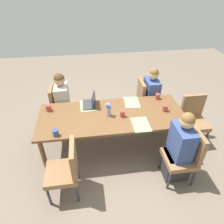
{
  "coord_description": "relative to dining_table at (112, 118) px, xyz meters",
  "views": [
    {
      "loc": [
        0.36,
        2.57,
        2.68
      ],
      "look_at": [
        0.0,
        0.0,
        0.79
      ],
      "focal_mm": 31.69,
      "sensor_mm": 36.0,
      "label": 1
    }
  ],
  "objects": [
    {
      "name": "chair_near_left_far",
      "position": [
        0.93,
        -0.78,
        -0.18
      ],
      "size": [
        0.44,
        0.44,
        0.9
      ],
      "color": "olive",
      "rests_on": "ground_plane"
    },
    {
      "name": "chair_head_left_right_near",
      "position": [
        -1.5,
        -0.04,
        -0.18
      ],
      "size": [
        0.44,
        0.44,
        0.9
      ],
      "color": "olive",
      "rests_on": "ground_plane"
    },
    {
      "name": "coffee_mug_centre_right",
      "position": [
        1.03,
        -0.26,
        0.12
      ],
      "size": [
        0.09,
        0.09,
        0.11
      ],
      "primitive_type": "cylinder",
      "color": "#AD3D38",
      "rests_on": "dining_table"
    },
    {
      "name": "person_far_left_near",
      "position": [
        -0.89,
        0.72,
        -0.15
      ],
      "size": [
        0.36,
        0.4,
        1.19
      ],
      "color": "#2D2D33",
      "rests_on": "ground_plane"
    },
    {
      "name": "coffee_mug_near_right",
      "position": [
        -0.16,
        0.07,
        0.12
      ],
      "size": [
        0.08,
        0.08,
        0.1
      ],
      "primitive_type": "cylinder",
      "color": "#AD3D38",
      "rests_on": "dining_table"
    },
    {
      "name": "coffee_mug_near_left",
      "position": [
        -0.89,
        -0.37,
        0.12
      ],
      "size": [
        0.08,
        0.08,
        0.1
      ],
      "primitive_type": "cylinder",
      "color": "#AD3D38",
      "rests_on": "dining_table"
    },
    {
      "name": "flower_vase",
      "position": [
        0.06,
        0.02,
        0.2
      ],
      "size": [
        0.09,
        0.09,
        0.24
      ],
      "color": "#8EA8B7",
      "rests_on": "dining_table"
    },
    {
      "name": "person_near_left_mid",
      "position": [
        -0.89,
        -0.72,
        -0.15
      ],
      "size": [
        0.36,
        0.4,
        1.19
      ],
      "color": "#2D2D33",
      "rests_on": "ground_plane"
    },
    {
      "name": "coffee_mug_far_left",
      "position": [
        0.86,
        0.39,
        0.12
      ],
      "size": [
        0.09,
        0.09,
        0.1
      ],
      "primitive_type": "cylinder",
      "color": "#33477A",
      "rests_on": "dining_table"
    },
    {
      "name": "laptop_near_left_far",
      "position": [
        0.33,
        -0.33,
        0.11
      ],
      "size": [
        0.22,
        0.32,
        0.21
      ],
      "color": "#38383D",
      "rests_on": "dining_table"
    },
    {
      "name": "chair_far_left_near",
      "position": [
        -0.97,
        0.78,
        -0.18
      ],
      "size": [
        0.44,
        0.44,
        0.9
      ],
      "color": "olive",
      "rests_on": "ground_plane"
    },
    {
      "name": "chair_near_left_mid",
      "position": [
        -0.82,
        -0.78,
        -0.18
      ],
      "size": [
        0.44,
        0.44,
        0.9
      ],
      "color": "olive",
      "rests_on": "ground_plane"
    },
    {
      "name": "person_near_left_far",
      "position": [
        0.85,
        -0.72,
        -0.15
      ],
      "size": [
        0.36,
        0.4,
        1.19
      ],
      "color": "#2D2D33",
      "rests_on": "ground_plane"
    },
    {
      "name": "placemat_far_left_near",
      "position": [
        -0.4,
        0.32,
        0.07
      ],
      "size": [
        0.26,
        0.36,
        0.0
      ],
      "primitive_type": "cube",
      "rotation": [
        0.0,
        0.0,
        -1.57
      ],
      "color": "#7FAD70",
      "rests_on": "dining_table"
    },
    {
      "name": "ground_plane",
      "position": [
        0.0,
        0.0,
        -0.68
      ],
      "size": [
        10.0,
        10.0,
        0.0
      ],
      "primitive_type": "plane",
      "color": "#756656"
    },
    {
      "name": "chair_far_right_mid",
      "position": [
        0.73,
        0.79,
        -0.18
      ],
      "size": [
        0.44,
        0.44,
        0.9
      ],
      "color": "olive",
      "rests_on": "ground_plane"
    },
    {
      "name": "coffee_mug_centre_left",
      "position": [
        -0.89,
        0.01,
        0.12
      ],
      "size": [
        0.09,
        0.09,
        0.1
      ],
      "primitive_type": "cylinder",
      "color": "#AD3D38",
      "rests_on": "dining_table"
    },
    {
      "name": "dining_table",
      "position": [
        0.0,
        0.0,
        0.0
      ],
      "size": [
        2.39,
        0.95,
        0.74
      ],
      "color": "brown",
      "rests_on": "ground_plane"
    },
    {
      "name": "placemat_near_left_far",
      "position": [
        0.38,
        -0.32,
        0.07
      ],
      "size": [
        0.28,
        0.37,
        0.0
      ],
      "primitive_type": "cube",
      "rotation": [
        0.0,
        0.0,
        1.62
      ],
      "color": "#7FAD70",
      "rests_on": "dining_table"
    },
    {
      "name": "placemat_near_left_mid",
      "position": [
        -0.4,
        -0.32,
        0.07
      ],
      "size": [
        0.28,
        0.38,
        0.0
      ],
      "primitive_type": "cube",
      "rotation": [
        0.0,
        0.0,
        1.5
      ],
      "color": "#7FAD70",
      "rests_on": "dining_table"
    }
  ]
}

